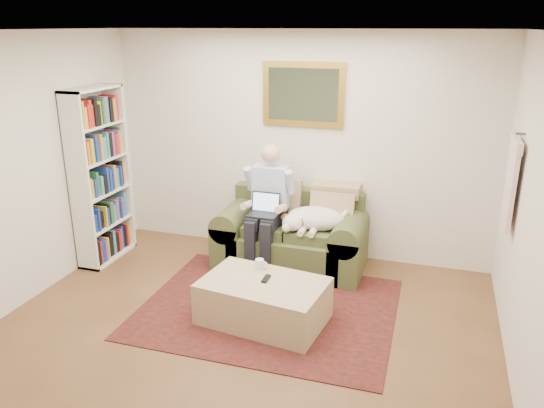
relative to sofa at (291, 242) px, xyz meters
The scene contains 12 objects.
room_shell 1.97m from the sofa, 91.67° to the right, with size 4.51×5.00×2.61m.
rug 1.07m from the sofa, 86.75° to the right, with size 2.42×1.93×0.01m, color black.
sofa is the anchor object (origin of this frame).
seated_man 0.51m from the sofa, 148.55° to the right, with size 0.55×0.78×1.40m, color #8C9FD8, non-canonical shape.
laptop 0.56m from the sofa, 138.98° to the right, with size 0.32×0.26×0.23m.
sleeping_dog 0.47m from the sofa, 15.74° to the right, with size 0.68×0.43×0.25m, color white, non-canonical shape.
ottoman 1.26m from the sofa, 86.03° to the right, with size 1.12×0.71×0.41m, color tan.
coffee_mug 1.03m from the sofa, 91.82° to the right, with size 0.08×0.08×0.10m, color white.
tv_remote 1.22m from the sofa, 85.38° to the right, with size 0.05×0.15×0.02m, color black.
bookshelf 2.31m from the sofa, 168.30° to the right, with size 0.28×0.80×2.00m, color white, non-canonical shape.
wall_mirror 1.67m from the sofa, 90.00° to the left, with size 0.94×0.04×0.72m.
hanging_shirt 2.43m from the sofa, 11.75° to the right, with size 0.06×0.52×0.90m, color #FED3D2, non-canonical shape.
Camera 1 is at (1.53, -3.35, 2.64)m, focal length 35.00 mm.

